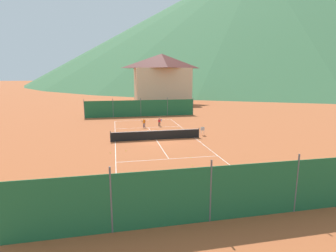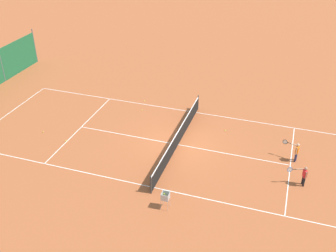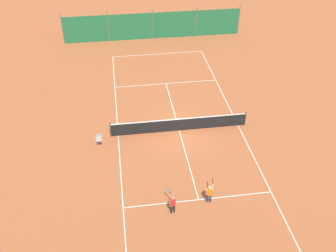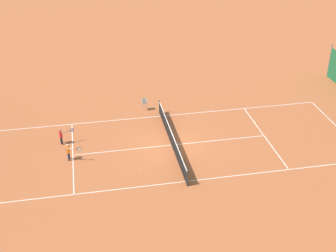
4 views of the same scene
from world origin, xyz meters
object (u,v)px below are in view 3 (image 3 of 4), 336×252
(tennis_ball_service_box, at_px, (213,99))
(tennis_ball_by_net_left, at_px, (147,73))
(player_near_baseline, at_px, (209,192))
(tennis_ball_alley_right, at_px, (222,148))
(tennis_ball_mid_court, at_px, (144,85))
(tennis_ball_alley_left, at_px, (229,95))
(tennis_net, at_px, (179,124))
(player_far_service, at_px, (172,203))
(ball_hopper, at_px, (99,139))

(tennis_ball_service_box, bearing_deg, tennis_ball_by_net_left, -46.42)
(player_near_baseline, bearing_deg, tennis_ball_by_net_left, -82.93)
(tennis_ball_alley_right, relative_size, tennis_ball_service_box, 1.00)
(player_near_baseline, relative_size, tennis_ball_by_net_left, 17.40)
(tennis_ball_by_net_left, height_order, tennis_ball_mid_court, same)
(tennis_ball_by_net_left, xyz_separation_m, tennis_ball_mid_court, (0.45, 1.87, 0.00))
(tennis_ball_alley_right, distance_m, tennis_ball_alley_left, 6.59)
(tennis_ball_alley_right, xyz_separation_m, tennis_ball_alley_left, (-2.15, -6.23, 0.00))
(tennis_net, bearing_deg, tennis_ball_mid_court, -74.59)
(tennis_ball_alley_right, height_order, tennis_ball_service_box, same)
(player_far_service, height_order, tennis_ball_by_net_left, player_far_service)
(tennis_ball_alley_right, xyz_separation_m, tennis_ball_mid_court, (4.16, -8.79, 0.00))
(player_far_service, height_order, tennis_ball_alley_left, player_far_service)
(player_far_service, relative_size, tennis_ball_by_net_left, 17.09)
(tennis_ball_mid_court, bearing_deg, tennis_ball_alley_right, 115.34)
(tennis_ball_alley_right, distance_m, tennis_ball_service_box, 5.94)
(player_near_baseline, xyz_separation_m, tennis_ball_by_net_left, (1.85, -14.89, -0.64))
(player_near_baseline, height_order, tennis_ball_alley_right, player_near_baseline)
(tennis_ball_alley_right, bearing_deg, tennis_ball_service_box, -98.02)
(player_near_baseline, height_order, ball_hopper, player_near_baseline)
(tennis_ball_service_box, height_order, ball_hopper, ball_hopper)
(tennis_ball_by_net_left, distance_m, tennis_ball_service_box, 6.59)
(tennis_ball_service_box, height_order, tennis_ball_alley_left, same)
(player_near_baseline, xyz_separation_m, tennis_ball_alley_left, (-4.02, -10.47, -0.64))
(tennis_ball_by_net_left, distance_m, ball_hopper, 10.16)
(tennis_net, bearing_deg, player_far_service, 77.59)
(tennis_net, height_order, tennis_ball_alley_right, tennis_net)
(tennis_net, bearing_deg, player_near_baseline, 94.48)
(tennis_net, height_order, tennis_ball_mid_court, tennis_net)
(tennis_ball_by_net_left, relative_size, tennis_ball_service_box, 1.00)
(tennis_ball_alley_left, bearing_deg, player_near_baseline, 68.99)
(tennis_ball_mid_court, distance_m, tennis_ball_service_box, 5.77)
(tennis_ball_by_net_left, relative_size, tennis_ball_mid_court, 1.00)
(tennis_ball_alley_right, bearing_deg, ball_hopper, -9.81)
(player_far_service, distance_m, player_near_baseline, 2.11)
(ball_hopper, bearing_deg, tennis_ball_by_net_left, -113.06)
(player_near_baseline, xyz_separation_m, tennis_ball_mid_court, (2.29, -13.02, -0.64))
(player_near_baseline, height_order, tennis_ball_mid_court, player_near_baseline)
(tennis_net, relative_size, tennis_ball_mid_court, 139.09)
(tennis_net, distance_m, tennis_ball_service_box, 4.81)
(player_near_baseline, distance_m, tennis_ball_alley_left, 11.23)
(tennis_net, distance_m, tennis_ball_by_net_left, 8.44)
(player_near_baseline, height_order, tennis_ball_service_box, player_near_baseline)
(tennis_ball_mid_court, bearing_deg, tennis_net, 105.41)
(tennis_ball_by_net_left, bearing_deg, ball_hopper, 66.94)
(ball_hopper, bearing_deg, tennis_net, -169.26)
(tennis_ball_alley_left, distance_m, ball_hopper, 11.01)
(player_far_service, distance_m, tennis_ball_mid_court, 13.50)
(tennis_net, bearing_deg, tennis_ball_service_box, -132.14)
(tennis_net, distance_m, player_far_service, 7.20)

